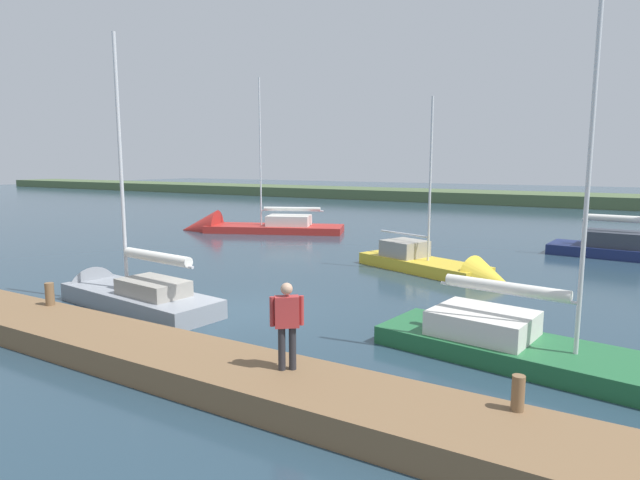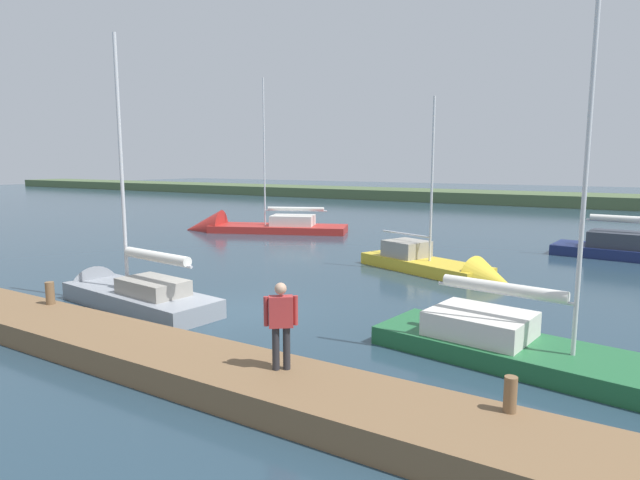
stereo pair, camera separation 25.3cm
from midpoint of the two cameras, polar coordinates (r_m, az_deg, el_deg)
name	(u,v)px [view 1 (the left image)]	position (r m, az deg, el deg)	size (l,w,h in m)	color
ground_plane	(238,313)	(16.23, -9.28, -7.71)	(200.00, 200.00, 0.00)	#263D4C
far_shoreline	(526,204)	(61.69, 21.21, 3.64)	(180.00, 8.00, 2.40)	#4C603D
dock_pier	(119,346)	(13.32, -21.33, -10.54)	(24.62, 2.02, 0.55)	brown
mooring_post_near	(518,393)	(9.22, 19.77, -15.24)	(0.21, 0.21, 0.58)	brown
mooring_post_far	(50,294)	(16.50, -27.47, -5.18)	(0.24, 0.24, 0.63)	brown
sailboat_far_right	(120,298)	(18.20, -21.07, -5.86)	(7.35, 2.65, 9.10)	gray
sailboat_mid_channel	(442,271)	(21.71, 12.70, -3.24)	(7.20, 4.23, 7.87)	gold
sailboat_near_dock	(613,374)	(12.62, 28.45, -12.61)	(8.96, 3.32, 9.75)	#236638
sailboat_inner_slip	(244,230)	(34.84, -8.43, 1.08)	(10.84, 6.53, 11.00)	#B22823
person_on_dock	(287,320)	(10.08, -4.31, -8.58)	(0.52, 0.46, 1.69)	#28282D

